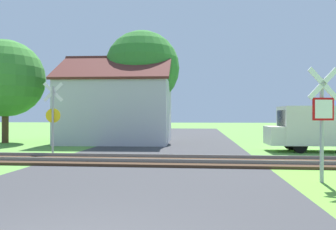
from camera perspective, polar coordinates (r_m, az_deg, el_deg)
name	(u,v)px	position (r m, az deg, el deg)	size (l,w,h in m)	color
road_asphalt	(96,218)	(6.05, -12.46, -17.10)	(8.21, 80.00, 0.01)	#38383A
rail_track	(152,161)	(12.59, -2.73, -7.94)	(60.00, 2.60, 0.22)	#422D1E
stop_sign_near	(322,116)	(9.56, 25.30, -0.17)	(0.86, 0.24, 3.05)	#9E9EA5
crossing_sign_far	(53,114)	(15.45, -19.41, 0.21)	(0.87, 0.20, 3.27)	#9E9EA5
house	(118,110)	(22.05, -8.63, 0.86)	(7.33, 6.59, 5.77)	#B7B7BC
tree_left	(5,78)	(23.97, -26.48, 5.72)	(5.02, 5.02, 6.73)	#513823
tree_center	(142,68)	(23.10, -4.50, 8.11)	(5.18, 5.18, 7.67)	#513823
mail_truck	(321,127)	(17.83, 25.10, -1.83)	(4.92, 1.96, 2.24)	silver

